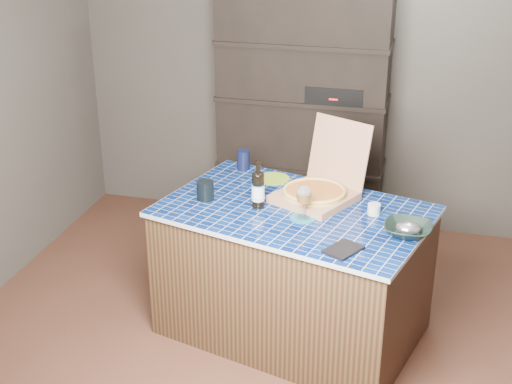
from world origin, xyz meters
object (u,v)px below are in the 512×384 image
(kitchen_island, at_px, (293,271))
(bowl, at_px, (408,230))
(mead_bottle, at_px, (258,189))
(pizza_box, at_px, (317,190))
(wine_glass, at_px, (304,196))
(dvd_case, at_px, (343,250))

(kitchen_island, relative_size, bowl, 6.67)
(kitchen_island, distance_m, mead_bottle, 0.55)
(pizza_box, relative_size, bowl, 2.43)
(pizza_box, xyz_separation_m, wine_glass, (-0.03, -0.26, 0.07))
(dvd_case, bearing_deg, pizza_box, 141.28)
(wine_glass, height_order, bowl, wine_glass)
(kitchen_island, bearing_deg, mead_bottle, -158.71)
(kitchen_island, height_order, bowl, bowl)
(bowl, bearing_deg, kitchen_island, 165.66)
(bowl, bearing_deg, wine_glass, 174.31)
(kitchen_island, distance_m, bowl, 0.78)
(kitchen_island, relative_size, dvd_case, 8.85)
(kitchen_island, xyz_separation_m, bowl, (0.63, -0.16, 0.43))
(mead_bottle, relative_size, bowl, 1.14)
(pizza_box, relative_size, wine_glass, 3.17)
(pizza_box, height_order, mead_bottle, pizza_box)
(kitchen_island, bearing_deg, bowl, 0.90)
(kitchen_island, height_order, dvd_case, dvd_case)
(wine_glass, bearing_deg, dvd_case, -50.01)
(pizza_box, height_order, bowl, pizza_box)
(mead_bottle, bearing_deg, bowl, -9.47)
(bowl, bearing_deg, dvd_case, -139.25)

